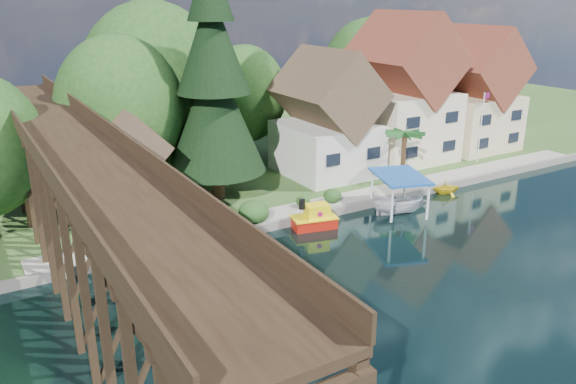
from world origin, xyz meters
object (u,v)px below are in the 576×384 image
conifer (214,84)px  boat_canopy (399,198)px  house_right (471,97)px  palm_tree (405,135)px  trestle_bridge (82,204)px  house_left (327,122)px  boat_white_a (401,202)px  house_center (402,98)px  tugboat (315,218)px  flagpole (482,120)px  boat_yellow (447,186)px  shed (129,172)px

conifer → boat_canopy: (10.65, -9.04, -8.09)m
house_right → conifer: bearing=-177.7°
house_right → palm_tree: size_ratio=2.69×
trestle_bridge → house_left: house_left is taller
boat_white_a → conifer: bearing=81.6°
house_left → house_right: house_right is taller
house_center → tugboat: size_ratio=4.03×
conifer → flagpole: 26.43m
flagpole → boat_yellow: size_ratio=2.74×
conifer → boat_white_a: conifer is taller
tugboat → boat_white_a: 8.04m
house_right → tugboat: 27.35m
trestle_bridge → tugboat: bearing=6.1°
conifer → palm_tree: bearing=-15.4°
boat_white_a → trestle_bridge: bearing=119.5°
shed → conifer: 8.89m
palm_tree → boat_white_a: 6.58m
palm_tree → conifer: bearing=164.6°
house_left → boat_canopy: size_ratio=1.95×
shed → conifer: size_ratio=0.42×
conifer → boat_white_a: 16.92m
conifer → boat_white_a: size_ratio=4.30×
house_center → conifer: size_ratio=0.75×
house_left → flagpole: house_left is taller
trestle_bridge → conifer: 15.85m
shed → boat_canopy: size_ratio=1.39×
shed → boat_white_a: (18.78, -7.72, -3.38)m
house_left → palm_tree: house_left is taller
boat_white_a → house_center: bearing=-14.6°
flagpole → boat_white_a: flagpole is taller
house_left → house_center: bearing=3.2°
trestle_bridge → boat_yellow: 29.66m
conifer → boat_yellow: (17.30, -7.52, -8.78)m
house_center → tugboat: house_center is taller
trestle_bridge → boat_white_a: (23.78, 1.61, -4.90)m
house_left → boat_yellow: (6.20, -8.71, -4.50)m
palm_tree → trestle_bridge: bearing=-168.7°
palm_tree → tugboat: bearing=-161.9°
trestle_bridge → boat_canopy: (22.55, 0.60, -4.02)m
boat_canopy → flagpole: bearing=20.7°
boat_canopy → boat_yellow: boat_canopy is taller
house_right → boat_canopy: size_ratio=2.20×
boat_canopy → palm_tree: bearing=46.0°
house_left → shed: bearing=-175.2°
palm_tree → flagpole: flagpole is taller
trestle_bridge → boat_yellow: bearing=4.2°
house_center → flagpole: (5.67, -5.02, -1.83)m
tugboat → boat_canopy: size_ratio=0.61×
tugboat → house_right: bearing=19.9°
shed → boat_canopy: shed is taller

